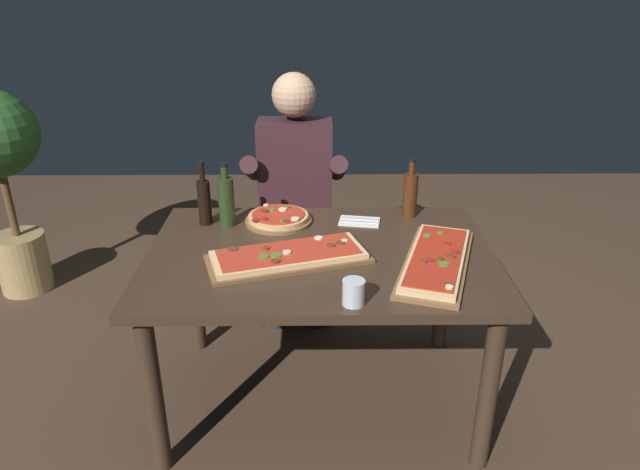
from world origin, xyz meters
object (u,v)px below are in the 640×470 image
at_px(pizza_round_far, 278,218).
at_px(potted_plant_corner, 0,164).
at_px(pizza_rectangular_left, 436,260).
at_px(seated_diner, 295,189).
at_px(wine_bottle_dark, 204,200).
at_px(pizza_rectangular_front, 288,256).
at_px(diner_chair, 297,225).
at_px(tumbler_near_camera, 354,292).
at_px(oil_bottle_amber, 410,194).
at_px(vinegar_bottle_green, 226,200).
at_px(dining_table, 320,272).

bearing_deg(pizza_round_far, potted_plant_corner, 155.83).
height_order(pizza_rectangular_left, potted_plant_corner, potted_plant_corner).
bearing_deg(seated_diner, wine_bottle_dark, -131.09).
bearing_deg(seated_diner, pizza_rectangular_front, -90.21).
bearing_deg(diner_chair, pizza_rectangular_left, -59.90).
relative_size(tumbler_near_camera, seated_diner, 0.07).
bearing_deg(diner_chair, wine_bottle_dark, -124.48).
xyz_separation_m(pizza_round_far, oil_bottle_amber, (0.60, 0.08, 0.09)).
distance_m(vinegar_bottle_green, diner_chair, 0.75).
bearing_deg(tumbler_near_camera, diner_chair, 100.35).
height_order(vinegar_bottle_green, tumbler_near_camera, vinegar_bottle_green).
bearing_deg(seated_diner, oil_bottle_amber, -33.71).
distance_m(pizza_rectangular_front, tumbler_near_camera, 0.40).
height_order(oil_bottle_amber, potted_plant_corner, potted_plant_corner).
relative_size(pizza_rectangular_front, pizza_round_far, 2.25).
xyz_separation_m(pizza_rectangular_left, vinegar_bottle_green, (-0.86, 0.40, 0.10)).
distance_m(dining_table, oil_bottle_amber, 0.60).
xyz_separation_m(pizza_rectangular_left, diner_chair, (-0.57, 0.98, -0.27)).
xyz_separation_m(pizza_rectangular_front, pizza_rectangular_left, (0.57, -0.04, -0.00)).
bearing_deg(pizza_rectangular_left, pizza_rectangular_front, 175.82).
height_order(vinegar_bottle_green, potted_plant_corner, potted_plant_corner).
height_order(pizza_rectangular_front, diner_chair, diner_chair).
bearing_deg(vinegar_bottle_green, potted_plant_corner, 151.54).
xyz_separation_m(oil_bottle_amber, potted_plant_corner, (-2.20, 0.64, -0.05)).
bearing_deg(wine_bottle_dark, pizza_round_far, 1.81).
distance_m(wine_bottle_dark, potted_plant_corner, 1.47).
distance_m(pizza_round_far, diner_chair, 0.62).
relative_size(dining_table, pizza_round_far, 4.66).
relative_size(oil_bottle_amber, potted_plant_corner, 0.22).
height_order(dining_table, vinegar_bottle_green, vinegar_bottle_green).
bearing_deg(tumbler_near_camera, oil_bottle_amber, 68.57).
relative_size(wine_bottle_dark, potted_plant_corner, 0.24).
height_order(seated_diner, potted_plant_corner, seated_diner).
xyz_separation_m(diner_chair, seated_diner, (0.00, -0.12, 0.26)).
relative_size(pizza_round_far, vinegar_bottle_green, 1.05).
relative_size(oil_bottle_amber, vinegar_bottle_green, 0.95).
bearing_deg(tumbler_near_camera, pizza_rectangular_left, 39.99).
height_order(dining_table, oil_bottle_amber, oil_bottle_amber).
xyz_separation_m(pizza_rectangular_left, potted_plant_corner, (-2.23, 1.14, 0.04)).
bearing_deg(dining_table, diner_chair, 98.11).
xyz_separation_m(dining_table, diner_chair, (-0.12, 0.86, -0.16)).
bearing_deg(pizza_rectangular_left, pizza_round_far, 146.02).
bearing_deg(dining_table, pizza_rectangular_front, -146.36).
bearing_deg(vinegar_bottle_green, dining_table, -33.72).
bearing_deg(vinegar_bottle_green, tumbler_near_camera, -52.73).
xyz_separation_m(pizza_rectangular_left, wine_bottle_dark, (-0.96, 0.42, 0.09)).
xyz_separation_m(vinegar_bottle_green, potted_plant_corner, (-1.37, 0.74, -0.06)).
relative_size(dining_table, vinegar_bottle_green, 4.89).
height_order(pizza_round_far, wine_bottle_dark, wine_bottle_dark).
bearing_deg(pizza_round_far, diner_chair, 83.48).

